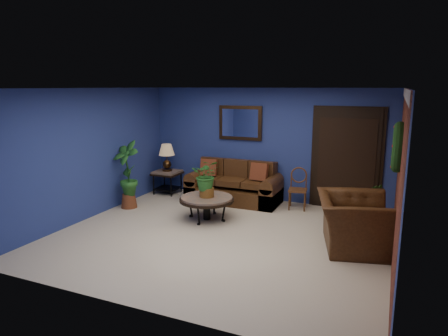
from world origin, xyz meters
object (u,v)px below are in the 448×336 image
at_px(end_table, 167,176).
at_px(table_lamp, 167,154).
at_px(side_chair, 298,186).
at_px(armchair, 354,222).
at_px(sofa, 235,188).
at_px(coffee_table, 207,200).

bearing_deg(end_table, table_lamp, -90.00).
relative_size(side_chair, armchair, 0.67).
bearing_deg(side_chair, table_lamp, 172.69).
distance_m(sofa, coffee_table, 1.39).
distance_m(table_lamp, side_chair, 3.18).
bearing_deg(coffee_table, armchair, -6.51).
bearing_deg(table_lamp, end_table, 90.00).
bearing_deg(end_table, armchair, -20.63).
distance_m(end_table, side_chair, 3.15).
distance_m(coffee_table, table_lamp, 2.25).
distance_m(end_table, armchair, 4.75).
distance_m(coffee_table, side_chair, 2.03).
bearing_deg(armchair, coffee_table, 69.61).
xyz_separation_m(sofa, armchair, (2.72, -1.70, 0.11)).
bearing_deg(table_lamp, coffee_table, -38.62).
relative_size(table_lamp, side_chair, 0.72).
bearing_deg(coffee_table, table_lamp, 141.38).
bearing_deg(side_chair, armchair, -61.64).
relative_size(coffee_table, armchair, 0.82).
xyz_separation_m(coffee_table, side_chair, (1.44, 1.43, 0.09)).
relative_size(coffee_table, table_lamp, 1.69).
xyz_separation_m(coffee_table, table_lamp, (-1.70, 1.36, 0.56)).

